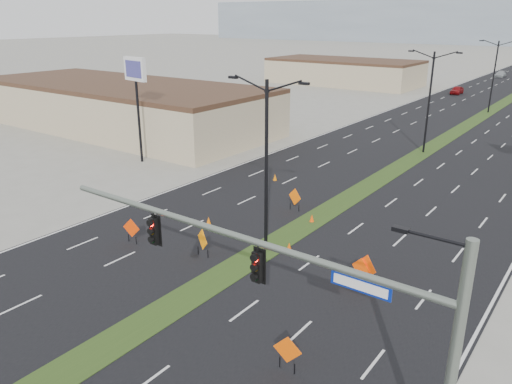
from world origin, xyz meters
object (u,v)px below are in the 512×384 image
Objects in this scene: construction_sign_0 at (131,229)px; cone_2 at (312,218)px; construction_sign_4 at (361,269)px; car_left at (457,90)px; streetlight_1 at (429,99)px; signal_mast at (305,295)px; cone_0 at (209,222)px; construction_sign_3 at (287,351)px; pole_sign_west at (135,77)px; streetlight_2 at (494,74)px; streetlight_0 at (266,162)px; construction_sign_2 at (295,198)px; car_far at (500,74)px; cone_3 at (275,177)px; cone_1 at (289,247)px; construction_sign_5 at (366,268)px; construction_sign_1 at (202,240)px.

construction_sign_0 reaches higher than cone_2.
car_left is at bearing 117.46° from construction_sign_4.
construction_sign_0 is at bearing -102.52° from streetlight_1.
cone_0 is (-13.59, 10.58, -4.45)m from signal_mast.
pole_sign_west reaches higher than construction_sign_3.
streetlight_2 reaches higher than signal_mast.
streetlight_0 reaches higher than construction_sign_2.
streetlight_0 is 1.03× the size of pole_sign_west.
streetlight_2 reaches higher than car_far.
construction_sign_0 is 0.16× the size of pole_sign_west.
construction_sign_0 is 15.44m from cone_3.
streetlight_2 is 6.25× the size of construction_sign_0.
car_left is at bearing -90.23° from car_far.
cone_1 is 24.59m from pole_sign_west.
cone_1 is at bearing 0.52° from cone_0.
streetlight_2 reaches higher than construction_sign_5.
streetlight_2 reaches higher than cone_0.
construction_sign_5 is 29.64m from pole_sign_west.
streetlight_1 is 29.61m from construction_sign_5.
streetlight_2 is 60.69m from construction_sign_0.
construction_sign_0 is 0.88× the size of construction_sign_5.
construction_sign_1 reaches higher than cone_2.
streetlight_1 is at bearing 79.61° from cone_0.
cone_2 is (-6.25, 5.81, -0.63)m from construction_sign_4.
car_far is at bearing 78.95° from construction_sign_0.
construction_sign_2 is at bearing 155.82° from construction_sign_4.
cone_3 is (-8.29, 10.70, 0.00)m from cone_1.
signal_mast is 13.67m from cone_1.
cone_0 is 1.25× the size of cone_2.
car_far is at bearing 94.56° from streetlight_0.
car_far is 6.59× the size of cone_0.
construction_sign_3 is 33.18m from pole_sign_west.
pole_sign_west is at bearing 159.89° from cone_1.
car_far is 99.30m from construction_sign_2.
construction_sign_3 is (15.34, -113.85, 0.26)m from car_far.
streetlight_1 is 37.27m from construction_sign_3.
construction_sign_2 is (5.13, 10.51, 0.05)m from construction_sign_0.
pole_sign_west is at bearing 147.45° from signal_mast.
car_left is 76.32m from construction_sign_0.
pole_sign_west is (-20.78, 3.38, 7.69)m from cone_2.
cone_2 is (7.22, 9.38, -0.67)m from construction_sign_0.
car_left is 60.90m from cone_3.
cone_3 is (-15.60, 21.33, -4.51)m from signal_mast.
streetlight_2 reaches higher than construction_sign_3.
car_far is at bearing 98.36° from signal_mast.
streetlight_0 is 7.80m from construction_sign_4.
construction_sign_3 is 24.13m from cone_3.
pole_sign_west is at bearing -170.00° from construction_sign_2.
construction_sign_2 is (6.94, -65.78, 0.29)m from car_left.
signal_mast is at bearing -61.24° from construction_sign_4.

